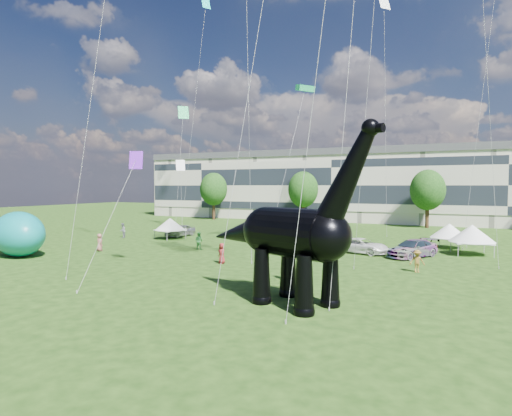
% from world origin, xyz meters
% --- Properties ---
extents(ground, '(220.00, 220.00, 0.00)m').
position_xyz_m(ground, '(0.00, 0.00, 0.00)').
color(ground, '#16330C').
rests_on(ground, ground).
extents(terrace_row, '(78.00, 11.00, 12.00)m').
position_xyz_m(terrace_row, '(-8.00, 62.00, 6.00)').
color(terrace_row, beige).
rests_on(terrace_row, ground).
extents(tree_far_left, '(5.20, 5.20, 9.44)m').
position_xyz_m(tree_far_left, '(-30.00, 53.00, 6.29)').
color(tree_far_left, '#382314').
rests_on(tree_far_left, ground).
extents(tree_mid_left, '(5.20, 5.20, 9.44)m').
position_xyz_m(tree_mid_left, '(-12.00, 53.00, 6.29)').
color(tree_mid_left, '#382314').
rests_on(tree_mid_left, ground).
extents(tree_mid_right, '(5.20, 5.20, 9.44)m').
position_xyz_m(tree_mid_right, '(8.00, 53.00, 6.29)').
color(tree_mid_right, '#382314').
rests_on(tree_mid_right, ground).
extents(dinosaur_sculpture, '(11.90, 5.83, 9.89)m').
position_xyz_m(dinosaur_sculpture, '(4.09, 4.73, 3.73)').
color(dinosaur_sculpture, black).
rests_on(dinosaur_sculpture, ground).
extents(car_silver, '(2.26, 4.59, 1.51)m').
position_xyz_m(car_silver, '(-19.45, 27.49, 0.75)').
color(car_silver, '#B2B2B7').
rests_on(car_silver, ground).
extents(car_grey, '(4.71, 1.77, 1.54)m').
position_xyz_m(car_grey, '(-4.67, 24.96, 0.77)').
color(car_grey, gray).
rests_on(car_grey, ground).
extents(car_white, '(5.57, 3.55, 1.43)m').
position_xyz_m(car_white, '(4.15, 23.83, 0.71)').
color(car_white, white).
rests_on(car_white, ground).
extents(car_dark, '(4.65, 5.83, 1.58)m').
position_xyz_m(car_dark, '(8.75, 23.53, 0.79)').
color(car_dark, '#595960').
rests_on(car_dark, ground).
extents(gazebo_near, '(4.50, 4.50, 2.56)m').
position_xyz_m(gazebo_near, '(11.58, 31.07, 1.80)').
color(gazebo_near, white).
rests_on(gazebo_near, ground).
extents(gazebo_far, '(4.86, 4.86, 2.83)m').
position_xyz_m(gazebo_far, '(13.58, 27.39, 1.99)').
color(gazebo_far, white).
rests_on(gazebo_far, ground).
extents(gazebo_left, '(4.62, 4.62, 2.53)m').
position_xyz_m(gazebo_left, '(-19.17, 25.01, 1.78)').
color(gazebo_left, white).
rests_on(gazebo_left, ground).
extents(inflatable_teal, '(7.52, 5.98, 4.10)m').
position_xyz_m(inflatable_teal, '(-23.71, 8.57, 2.05)').
color(inflatable_teal, '#0B8388').
rests_on(inflatable_teal, ground).
extents(visitors, '(46.03, 25.74, 1.83)m').
position_xyz_m(visitors, '(-2.18, 20.05, 0.87)').
color(visitors, black).
rests_on(visitors, ground).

